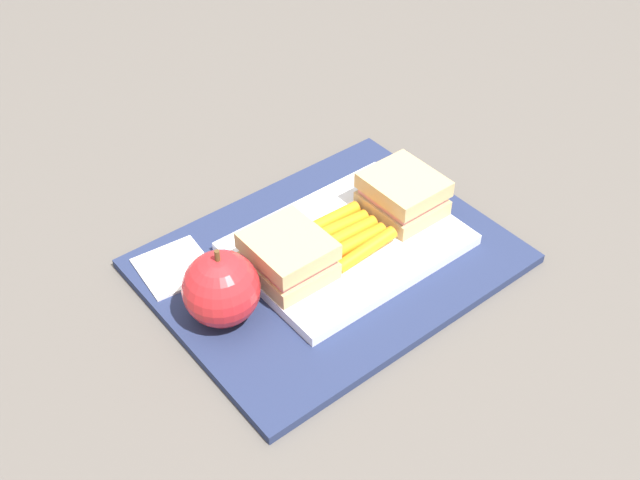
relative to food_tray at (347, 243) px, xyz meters
name	(u,v)px	position (x,y,z in m)	size (l,w,h in m)	color
ground_plane	(329,265)	(0.03, 0.00, -0.02)	(2.40, 2.40, 0.00)	#56514C
lunchbag_mat	(329,261)	(0.03, 0.00, -0.01)	(0.36, 0.28, 0.01)	navy
food_tray	(347,243)	(0.00, 0.00, 0.00)	(0.23, 0.17, 0.01)	white
sandwich_half_left	(403,194)	(-0.08, 0.00, 0.03)	(0.07, 0.08, 0.04)	tan
sandwich_half_right	(288,256)	(0.08, 0.00, 0.03)	(0.07, 0.08, 0.04)	tan
carrot_sticks_bundle	(347,235)	(0.00, 0.00, 0.01)	(0.08, 0.07, 0.02)	orange
apple	(221,289)	(0.16, 0.00, 0.03)	(0.07, 0.07, 0.09)	red
paper_napkin	(175,267)	(0.16, -0.09, 0.00)	(0.07, 0.07, 0.00)	white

